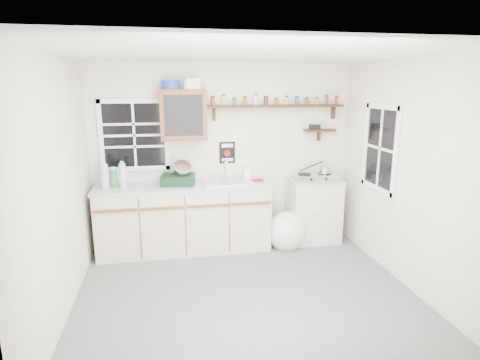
# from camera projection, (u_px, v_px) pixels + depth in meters

# --- Properties ---
(room) EXTENTS (3.64, 3.24, 2.54)m
(room) POSITION_uv_depth(u_px,v_px,m) (246.00, 181.00, 4.09)
(room) COLOR #5A5A5D
(room) RESTS_ON ground
(main_cabinet) EXTENTS (2.31, 0.63, 0.92)m
(main_cabinet) POSITION_uv_depth(u_px,v_px,m) (185.00, 217.00, 5.41)
(main_cabinet) COLOR #B8B099
(main_cabinet) RESTS_ON floor
(right_cabinet) EXTENTS (0.73, 0.57, 0.91)m
(right_cabinet) POSITION_uv_depth(u_px,v_px,m) (313.00, 210.00, 5.76)
(right_cabinet) COLOR #B7B7B0
(right_cabinet) RESTS_ON floor
(sink) EXTENTS (0.52, 0.44, 0.29)m
(sink) POSITION_uv_depth(u_px,v_px,m) (223.00, 182.00, 5.40)
(sink) COLOR silver
(sink) RESTS_ON main_cabinet
(upper_cabinet) EXTENTS (0.60, 0.32, 0.65)m
(upper_cabinet) POSITION_uv_depth(u_px,v_px,m) (183.00, 115.00, 5.24)
(upper_cabinet) COLOR brown
(upper_cabinet) RESTS_ON wall_back
(upper_cabinet_clutter) EXTENTS (0.50, 0.24, 0.14)m
(upper_cabinet_clutter) POSITION_uv_depth(u_px,v_px,m) (180.00, 84.00, 5.15)
(upper_cabinet_clutter) COLOR #1832A0
(upper_cabinet_clutter) RESTS_ON upper_cabinet
(spice_shelf) EXTENTS (1.91, 0.18, 0.35)m
(spice_shelf) POSITION_uv_depth(u_px,v_px,m) (275.00, 105.00, 5.51)
(spice_shelf) COLOR black
(spice_shelf) RESTS_ON wall_back
(secondary_shelf) EXTENTS (0.45, 0.16, 0.24)m
(secondary_shelf) POSITION_uv_depth(u_px,v_px,m) (318.00, 130.00, 5.71)
(secondary_shelf) COLOR black
(secondary_shelf) RESTS_ON wall_back
(warning_sign) EXTENTS (0.22, 0.02, 0.30)m
(warning_sign) POSITION_uv_depth(u_px,v_px,m) (227.00, 153.00, 5.61)
(warning_sign) COLOR black
(warning_sign) RESTS_ON wall_back
(window_back) EXTENTS (0.93, 0.03, 0.98)m
(window_back) POSITION_uv_depth(u_px,v_px,m) (134.00, 135.00, 5.32)
(window_back) COLOR black
(window_back) RESTS_ON wall_back
(window_right) EXTENTS (0.03, 0.78, 1.08)m
(window_right) POSITION_uv_depth(u_px,v_px,m) (380.00, 148.00, 4.89)
(window_right) COLOR black
(window_right) RESTS_ON wall_back
(water_bottles) EXTENTS (0.30, 0.13, 0.34)m
(water_bottles) POSITION_uv_depth(u_px,v_px,m) (113.00, 176.00, 5.10)
(water_bottles) COLOR silver
(water_bottles) RESTS_ON main_cabinet
(dish_rack) EXTENTS (0.47, 0.38, 0.33)m
(dish_rack) POSITION_uv_depth(u_px,v_px,m) (179.00, 177.00, 5.28)
(dish_rack) COLOR black
(dish_rack) RESTS_ON main_cabinet
(soap_bottle) EXTENTS (0.11, 0.11, 0.21)m
(soap_bottle) POSITION_uv_depth(u_px,v_px,m) (247.00, 171.00, 5.63)
(soap_bottle) COLOR silver
(soap_bottle) RESTS_ON main_cabinet
(rag) EXTENTS (0.15, 0.13, 0.02)m
(rag) POSITION_uv_depth(u_px,v_px,m) (258.00, 180.00, 5.49)
(rag) COLOR maroon
(rag) RESTS_ON main_cabinet
(hotplate) EXTENTS (0.62, 0.35, 0.09)m
(hotplate) POSITION_uv_depth(u_px,v_px,m) (314.00, 176.00, 5.63)
(hotplate) COLOR silver
(hotplate) RESTS_ON right_cabinet
(saucepan) EXTENTS (0.41, 0.24, 0.18)m
(saucepan) POSITION_uv_depth(u_px,v_px,m) (324.00, 170.00, 5.64)
(saucepan) COLOR silver
(saucepan) RESTS_ON hotplate
(trash_bag) EXTENTS (0.48, 0.43, 0.54)m
(trash_bag) POSITION_uv_depth(u_px,v_px,m) (286.00, 231.00, 5.54)
(trash_bag) COLOR silver
(trash_bag) RESTS_ON floor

